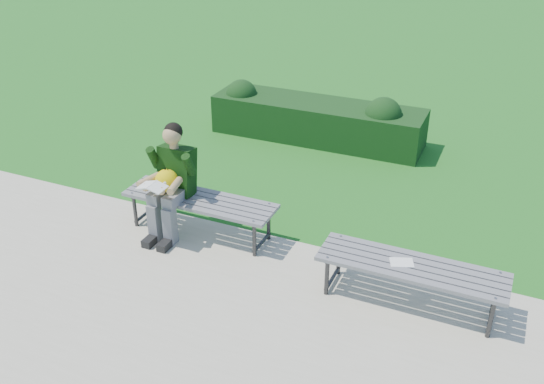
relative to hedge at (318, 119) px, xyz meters
name	(u,v)px	position (x,y,z in m)	size (l,w,h in m)	color
ground	(258,234)	(0.34, -2.92, -0.34)	(80.00, 80.00, 0.00)	#297A20
walkway	(180,323)	(0.34, -4.67, -0.33)	(30.00, 3.50, 0.02)	#BCB49C
hedge	(318,119)	(0.00, 0.00, 0.00)	(3.31, 0.85, 0.84)	#0F3510
bench_left	(200,203)	(-0.28, -3.18, 0.08)	(1.80, 0.50, 0.46)	slate
bench_right	(411,270)	(2.23, -3.50, 0.08)	(1.80, 0.50, 0.46)	slate
seated_boy	(171,178)	(-0.58, -3.28, 0.37)	(0.56, 0.76, 1.31)	slate
paper_sheet	(402,262)	(2.13, -3.50, 0.13)	(0.26, 0.23, 0.01)	white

